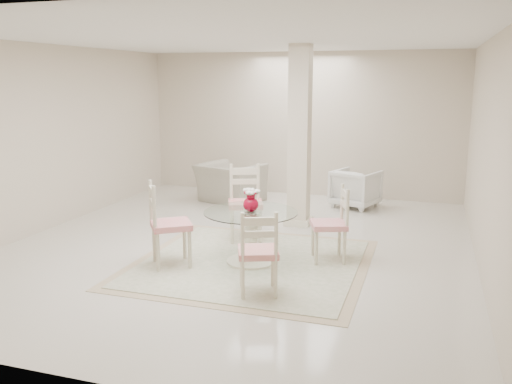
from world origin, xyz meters
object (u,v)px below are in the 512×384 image
(dining_chair_west, at_px, (164,218))
(side_table, at_px, (238,193))
(red_vase, at_px, (251,200))
(column, at_px, (300,137))
(dining_table, at_px, (251,237))
(armchair_white, at_px, (356,188))
(dining_chair_north, at_px, (245,197))
(dining_chair_east, at_px, (334,218))
(dining_chair_south, at_px, (259,247))
(recliner_taupe, at_px, (230,183))

(dining_chair_west, relative_size, side_table, 2.42)
(red_vase, bearing_deg, column, 86.42)
(dining_table, distance_m, armchair_white, 3.47)
(dining_table, relative_size, dining_chair_north, 0.98)
(red_vase, bearing_deg, dining_chair_east, 22.80)
(side_table, bearing_deg, dining_chair_south, -67.27)
(red_vase, relative_size, side_table, 0.61)
(dining_chair_south, bearing_deg, column, -105.95)
(dining_chair_west, bearing_deg, red_vase, -100.94)
(armchair_white, bearing_deg, column, 85.05)
(recliner_taupe, xyz_separation_m, side_table, (0.23, -0.23, -0.13))
(dining_chair_east, xyz_separation_m, armchair_white, (-0.14, 2.99, -0.21))
(recliner_taupe, xyz_separation_m, armchair_white, (2.23, 0.27, -0.02))
(dining_chair_east, height_order, side_table, dining_chair_east)
(dining_chair_south, relative_size, armchair_white, 1.40)
(dining_chair_east, relative_size, dining_chair_south, 1.02)
(dining_chair_east, distance_m, armchair_white, 3.00)
(dining_chair_north, relative_size, armchair_white, 1.59)
(dining_table, xyz_separation_m, dining_chair_west, (-0.93, -0.41, 0.26))
(dining_chair_north, height_order, armchair_white, dining_chair_north)
(column, distance_m, red_vase, 2.02)
(red_vase, relative_size, dining_chair_east, 0.28)
(dining_chair_east, relative_size, dining_chair_north, 0.90)
(red_vase, height_order, dining_chair_north, dining_chair_north)
(dining_chair_west, bearing_deg, dining_chair_south, -146.20)
(dining_chair_north, bearing_deg, recliner_taupe, 94.19)
(dining_chair_east, xyz_separation_m, dining_chair_west, (-1.87, -0.81, 0.05))
(red_vase, bearing_deg, side_table, 112.69)
(dining_table, bearing_deg, recliner_taupe, 114.76)
(column, distance_m, side_table, 1.98)
(dining_chair_west, height_order, dining_chair_south, dining_chair_west)
(armchair_white, xyz_separation_m, side_table, (-2.00, -0.50, -0.11))
(dining_chair_north, relative_size, dining_chair_south, 1.13)
(column, height_order, dining_chair_east, column)
(dining_table, xyz_separation_m, dining_chair_east, (0.94, 0.39, 0.21))
(dining_table, bearing_deg, dining_chair_south, -67.12)
(dining_table, bearing_deg, red_vase, -18.43)
(dining_table, distance_m, recliner_taupe, 3.42)
(dining_chair_north, distance_m, armchair_white, 2.73)
(recliner_taupe, bearing_deg, dining_chair_south, 132.21)
(recliner_taupe, bearing_deg, dining_table, 132.64)
(red_vase, height_order, armchair_white, red_vase)
(column, distance_m, dining_table, 2.19)
(side_table, bearing_deg, dining_chair_east, -49.28)
(dining_chair_north, bearing_deg, armchair_white, 42.48)
(dining_chair_west, bearing_deg, side_table, -30.05)
(dining_chair_north, bearing_deg, side_table, 91.20)
(dining_chair_east, distance_m, dining_chair_north, 1.45)
(red_vase, relative_size, armchair_white, 0.39)
(column, relative_size, dining_chair_south, 2.66)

